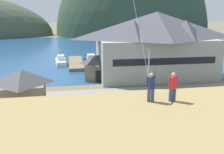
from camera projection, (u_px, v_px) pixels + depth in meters
The scene contains 17 objects.
ground_plane at pixel (130, 135), 23.54m from camera, with size 600.00×600.00×0.00m, color #66604C.
parking_lot_pad at pixel (119, 114), 28.29m from camera, with size 40.00×20.00×0.10m, color gray.
bay_water at pixel (86, 49), 80.71m from camera, with size 360.00×84.00×0.03m, color navy.
far_hill_far_shoulder at pixel (133, 34), 136.09m from camera, with size 83.61×56.59×92.13m, color #334733.
harbor_lodge at pixel (156, 43), 43.69m from camera, with size 21.79×11.64×11.69m.
storage_shed_near_lot at pixel (23, 89), 29.44m from camera, with size 5.77×5.64×4.99m.
storage_shed_waterside at pixel (98, 67), 43.22m from camera, with size 5.56×5.11×4.35m.
wharf_dock at pixel (76, 63), 56.01m from camera, with size 3.20×14.93×0.70m.
moored_boat_wharfside at pixel (61, 61), 56.13m from camera, with size 2.76×6.93×2.16m.
moored_boat_outer_mooring at pixel (91, 60), 57.35m from camera, with size 2.69×7.37×2.16m.
parked_car_front_row_silver at pixel (179, 98), 30.81m from camera, with size 4.29×2.23×1.82m.
parked_car_back_row_right at pixel (26, 129), 22.50m from camera, with size 4.29×2.22×1.82m.
parked_car_front_row_end at pixel (85, 105), 28.42m from camera, with size 4.35×2.37×1.82m.
parked_car_mid_row_center at pixel (137, 118), 24.86m from camera, with size 4.28×2.22×1.82m.
parking_light_pole at pixel (148, 70), 33.46m from camera, with size 0.24×0.78×6.61m.
person_kite_flyer at pixel (151, 86), 14.09m from camera, with size 0.60×0.62×1.86m.
person_companion at pixel (173, 86), 14.17m from camera, with size 0.55×0.40×1.74m.
Camera 1 is at (-5.36, -20.73, 11.42)m, focal length 39.15 mm.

